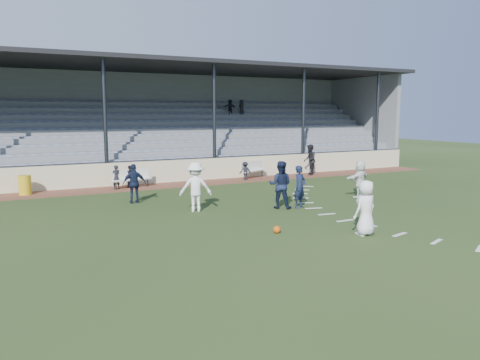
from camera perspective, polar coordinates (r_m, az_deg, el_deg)
name	(u,v)px	position (r m, az deg, el deg)	size (l,w,h in m)	color
ground	(275,230)	(15.16, 4.28, -6.07)	(90.00, 90.00, 0.00)	#273A18
cinder_track	(171,185)	(24.58, -8.43, -0.62)	(34.00, 2.00, 0.02)	brown
retaining_wall	(164,172)	(25.49, -9.21, 1.02)	(34.00, 0.18, 1.20)	beige
bench_left	(131,177)	(23.93, -13.10, 0.41)	(2.04, 0.86, 0.95)	silver
bench_right	(252,168)	(26.92, 1.53, 1.46)	(1.98, 1.26, 0.95)	silver
trash_bin	(25,185)	(23.50, -24.74, -0.56)	(0.56, 0.56, 0.89)	gold
football	(277,230)	(14.71, 4.52, -6.04)	(0.24, 0.24, 0.24)	#CC4F0C
player_white_lead	(366,208)	(14.81, 15.07, -3.30)	(0.83, 0.54, 1.70)	white
player_navy_lead	(300,187)	(18.58, 7.30, -0.83)	(0.61, 0.40, 1.68)	#131A34
player_navy_mid	(280,185)	(18.38, 4.94, -0.59)	(0.91, 0.71, 1.87)	#131A34
player_white_wing	(196,187)	(17.81, -5.45, -0.86)	(1.22, 0.70, 1.88)	white
player_navy_wing	(134,184)	(19.89, -12.76, -0.43)	(0.96, 0.40, 1.64)	#131A34
player_white_back	(360,179)	(21.48, 14.39, 0.15)	(1.53, 0.49, 1.65)	white
official	(310,160)	(28.48, 8.49, 2.46)	(0.90, 0.70, 1.84)	black
sub_left_near	(116,177)	(23.68, -14.89, 0.34)	(0.43, 0.28, 1.19)	black
sub_left_far	(130,177)	(24.01, -13.27, 0.41)	(0.65, 0.27, 1.11)	black
sub_right	(245,171)	(26.06, 0.64, 1.13)	(0.66, 0.38, 1.03)	black
grandstand	(141,138)	(29.87, -12.02, 5.06)	(34.60, 9.00, 6.61)	gray
penalty_arc	(373,217)	(17.60, 15.90, -4.35)	(3.89, 14.63, 0.01)	silver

